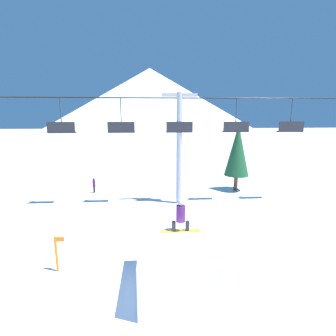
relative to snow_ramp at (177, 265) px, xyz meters
name	(u,v)px	position (x,y,z in m)	size (l,w,h in m)	color
ground_plane	(158,300)	(-0.72, -0.63, -0.90)	(220.00, 220.00, 0.00)	white
mountain_ridge	(150,102)	(-0.72, 74.91, 9.06)	(70.54, 70.54, 19.91)	silver
snow_ramp	(177,265)	(0.00, 0.00, 0.00)	(2.76, 3.32, 1.80)	white
snowboarder	(181,216)	(0.24, 0.92, 1.57)	(1.56, 0.36, 1.34)	yellow
chairlift	(179,136)	(1.10, 9.37, 3.99)	(23.17, 0.44, 7.81)	#9E9EA3
pine_tree_near	(237,150)	(6.28, 12.33, 2.54)	(2.03, 2.03, 5.62)	#4C3823
trail_marker	(57,253)	(-4.78, 1.36, -0.08)	(0.41, 0.10, 1.53)	orange
distant_skier	(94,185)	(-5.55, 12.46, -0.23)	(0.24, 0.24, 1.23)	black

